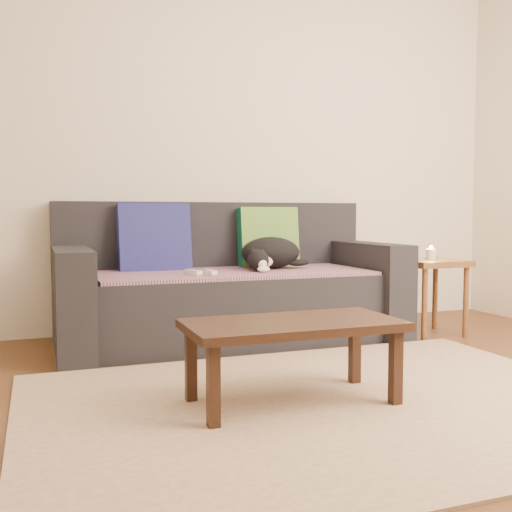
# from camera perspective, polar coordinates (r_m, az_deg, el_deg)

# --- Properties ---
(ground) EXTENTS (4.50, 4.50, 0.00)m
(ground) POSITION_cam_1_polar(r_m,az_deg,el_deg) (2.44, 8.97, -14.90)
(ground) COLOR brown
(ground) RESTS_ON ground
(back_wall) EXTENTS (4.50, 0.04, 2.60)m
(back_wall) POSITION_cam_1_polar(r_m,az_deg,el_deg) (4.20, -4.50, 10.96)
(back_wall) COLOR beige
(back_wall) RESTS_ON ground
(sofa) EXTENTS (2.10, 0.94, 0.87)m
(sofa) POSITION_cam_1_polar(r_m,az_deg,el_deg) (3.79, -2.66, -3.28)
(sofa) COLOR #232328
(sofa) RESTS_ON ground
(throw_blanket) EXTENTS (1.66, 0.74, 0.02)m
(throw_blanket) POSITION_cam_1_polar(r_m,az_deg,el_deg) (3.69, -2.23, -1.59)
(throw_blanket) COLOR #392547
(throw_blanket) RESTS_ON sofa
(cushion_navy) EXTENTS (0.45, 0.19, 0.46)m
(cushion_navy) POSITION_cam_1_polar(r_m,az_deg,el_deg) (3.82, -9.66, 1.55)
(cushion_navy) COLOR #141457
(cushion_navy) RESTS_ON throw_blanket
(cushion_green) EXTENTS (0.41, 0.15, 0.42)m
(cushion_green) POSITION_cam_1_polar(r_m,az_deg,el_deg) (4.04, 1.17, 1.73)
(cushion_green) COLOR #0B4B3A
(cushion_green) RESTS_ON throw_blanket
(cat) EXTENTS (0.47, 0.42, 0.20)m
(cat) POSITION_cam_1_polar(r_m,az_deg,el_deg) (3.84, 1.33, 0.24)
(cat) COLOR black
(cat) RESTS_ON throw_blanket
(wii_remote_a) EXTENTS (0.05, 0.15, 0.03)m
(wii_remote_a) POSITION_cam_1_polar(r_m,az_deg,el_deg) (3.46, -4.40, -1.56)
(wii_remote_a) COLOR white
(wii_remote_a) RESTS_ON throw_blanket
(wii_remote_b) EXTENTS (0.07, 0.15, 0.03)m
(wii_remote_b) POSITION_cam_1_polar(r_m,az_deg,el_deg) (3.46, -5.98, -1.57)
(wii_remote_b) COLOR white
(wii_remote_b) RESTS_ON throw_blanket
(side_table) EXTENTS (0.39, 0.39, 0.49)m
(side_table) POSITION_cam_1_polar(r_m,az_deg,el_deg) (4.08, 16.29, -1.55)
(side_table) COLOR brown
(side_table) RESTS_ON ground
(candle) EXTENTS (0.06, 0.06, 0.09)m
(candle) POSITION_cam_1_polar(r_m,az_deg,el_deg) (4.07, 16.32, 0.19)
(candle) COLOR beige
(candle) RESTS_ON side_table
(rug) EXTENTS (2.50, 1.80, 0.01)m
(rug) POSITION_cam_1_polar(r_m,az_deg,el_deg) (2.57, 7.29, -13.80)
(rug) COLOR tan
(rug) RESTS_ON ground
(coffee_table) EXTENTS (0.88, 0.44, 0.35)m
(coffee_table) POSITION_cam_1_polar(r_m,az_deg,el_deg) (2.49, 3.49, -7.17)
(coffee_table) COLOR #321D13
(coffee_table) RESTS_ON rug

